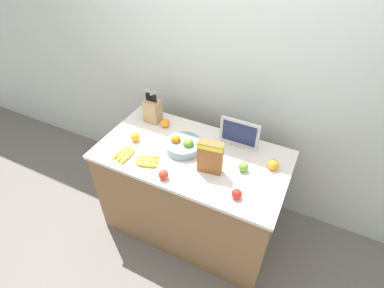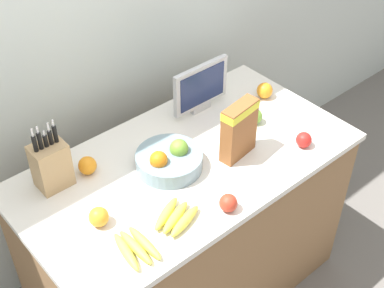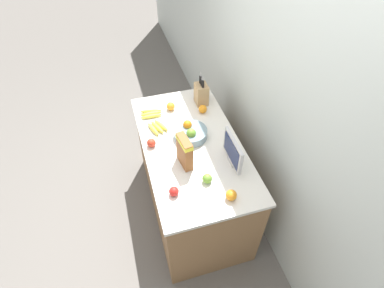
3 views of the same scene
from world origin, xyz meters
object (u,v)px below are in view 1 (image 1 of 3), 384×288
(fruit_bowl, at_px, (183,145))
(apple_rear, at_px, (163,175))
(small_monitor, at_px, (239,133))
(apple_leftmost, at_px, (243,167))
(orange_by_cereal, at_px, (273,165))
(banana_bunch_left, at_px, (147,160))
(banana_bunch_right, at_px, (124,154))
(cereal_box, at_px, (210,156))
(apple_rightmost, at_px, (237,194))
(orange_front_right, at_px, (165,123))
(knife_block, at_px, (152,111))
(orange_front_left, at_px, (135,137))

(fruit_bowl, distance_m, apple_rear, 0.34)
(small_monitor, relative_size, apple_leftmost, 4.25)
(fruit_bowl, relative_size, apple_rear, 3.88)
(orange_by_cereal, bearing_deg, apple_rear, -146.74)
(banana_bunch_left, xyz_separation_m, orange_by_cereal, (0.86, 0.35, 0.02))
(fruit_bowl, bearing_deg, banana_bunch_right, -144.26)
(apple_leftmost, relative_size, orange_by_cereal, 0.92)
(cereal_box, relative_size, apple_rightmost, 3.69)
(cereal_box, relative_size, apple_leftmost, 3.56)
(banana_bunch_left, distance_m, apple_rightmost, 0.71)
(fruit_bowl, relative_size, banana_bunch_right, 1.37)
(orange_front_right, bearing_deg, banana_bunch_left, -76.76)
(knife_block, bearing_deg, apple_rear, -52.20)
(knife_block, relative_size, banana_bunch_right, 1.51)
(knife_block, relative_size, apple_rightmost, 4.41)
(apple_leftmost, bearing_deg, cereal_box, -153.36)
(cereal_box, distance_m, banana_bunch_right, 0.68)
(orange_by_cereal, bearing_deg, orange_front_right, 174.04)
(cereal_box, bearing_deg, apple_rear, -148.66)
(orange_front_right, bearing_deg, orange_front_left, -114.09)
(banana_bunch_right, height_order, apple_rear, apple_rear)
(fruit_bowl, bearing_deg, apple_leftmost, -1.91)
(cereal_box, relative_size, apple_rear, 3.59)
(apple_rear, xyz_separation_m, orange_front_right, (-0.30, 0.54, 0.00))
(banana_bunch_right, bearing_deg, orange_by_cereal, 19.05)
(cereal_box, bearing_deg, small_monitor, 66.89)
(cereal_box, height_order, orange_by_cereal, cereal_box)
(orange_by_cereal, relative_size, orange_front_right, 1.03)
(banana_bunch_right, bearing_deg, apple_leftmost, 16.12)
(cereal_box, xyz_separation_m, orange_by_cereal, (0.41, 0.22, -0.10))
(knife_block, xyz_separation_m, orange_front_right, (0.14, -0.03, -0.07))
(banana_bunch_left, bearing_deg, fruit_bowl, 55.54)
(knife_block, distance_m, small_monitor, 0.79)
(banana_bunch_right, relative_size, orange_front_left, 2.67)
(small_monitor, relative_size, orange_front_left, 4.04)
(apple_rear, bearing_deg, orange_by_cereal, 33.26)
(knife_block, xyz_separation_m, apple_rightmost, (0.96, -0.50, -0.07))
(knife_block, bearing_deg, orange_front_right, -11.72)
(cereal_box, distance_m, apple_leftmost, 0.27)
(apple_rear, height_order, orange_front_left, orange_front_left)
(small_monitor, bearing_deg, orange_front_left, -158.87)
(banana_bunch_left, bearing_deg, apple_rightmost, -2.10)
(cereal_box, xyz_separation_m, apple_leftmost, (0.22, 0.11, -0.11))
(fruit_bowl, xyz_separation_m, orange_front_left, (-0.40, -0.08, -0.00))
(knife_block, bearing_deg, banana_bunch_right, -84.55)
(orange_front_left, bearing_deg, small_monitor, 21.13)
(banana_bunch_left, distance_m, orange_front_left, 0.29)
(apple_rear, relative_size, orange_front_right, 0.94)
(apple_rightmost, distance_m, orange_front_left, 0.96)
(cereal_box, height_order, orange_front_left, cereal_box)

